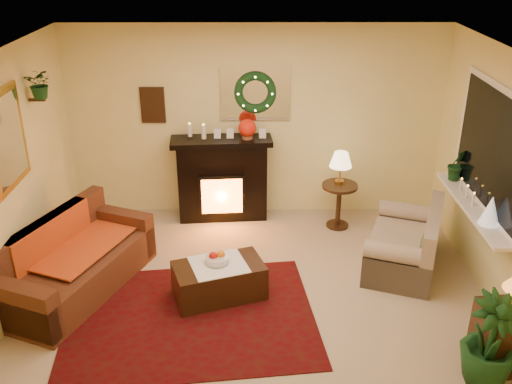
{
  "coord_description": "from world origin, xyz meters",
  "views": [
    {
      "loc": [
        -0.03,
        -5.07,
        3.64
      ],
      "look_at": [
        0.0,
        0.35,
        1.15
      ],
      "focal_mm": 40.0,
      "sensor_mm": 36.0,
      "label": 1
    }
  ],
  "objects_px": {
    "end_table_square": "(505,339)",
    "coffee_table": "(219,280)",
    "fireplace": "(222,180)",
    "sofa": "(76,256)",
    "side_table_round": "(339,204)",
    "loveseat": "(405,234)"
  },
  "relations": [
    {
      "from": "end_table_square",
      "to": "coffee_table",
      "type": "bearing_deg",
      "value": 158.27
    },
    {
      "from": "fireplace",
      "to": "sofa",
      "type": "bearing_deg",
      "value": -134.85
    },
    {
      "from": "fireplace",
      "to": "side_table_round",
      "type": "xyz_separation_m",
      "value": [
        1.56,
        -0.3,
        -0.23
      ]
    },
    {
      "from": "end_table_square",
      "to": "coffee_table",
      "type": "distance_m",
      "value": 2.86
    },
    {
      "from": "sofa",
      "to": "side_table_round",
      "type": "relative_size",
      "value": 3.09
    },
    {
      "from": "sofa",
      "to": "loveseat",
      "type": "relative_size",
      "value": 1.46
    },
    {
      "from": "loveseat",
      "to": "side_table_round",
      "type": "xyz_separation_m",
      "value": [
        -0.63,
        0.99,
        -0.1
      ]
    },
    {
      "from": "fireplace",
      "to": "loveseat",
      "type": "xyz_separation_m",
      "value": [
        2.18,
        -1.29,
        -0.13
      ]
    },
    {
      "from": "coffee_table",
      "to": "sofa",
      "type": "bearing_deg",
      "value": 155.62
    },
    {
      "from": "fireplace",
      "to": "end_table_square",
      "type": "distance_m",
      "value": 4.04
    },
    {
      "from": "sofa",
      "to": "coffee_table",
      "type": "distance_m",
      "value": 1.58
    },
    {
      "from": "loveseat",
      "to": "fireplace",
      "type": "bearing_deg",
      "value": 169.82
    },
    {
      "from": "fireplace",
      "to": "side_table_round",
      "type": "height_order",
      "value": "fireplace"
    },
    {
      "from": "sofa",
      "to": "end_table_square",
      "type": "bearing_deg",
      "value": 6.1
    },
    {
      "from": "fireplace",
      "to": "coffee_table",
      "type": "distance_m",
      "value": 1.95
    },
    {
      "from": "loveseat",
      "to": "coffee_table",
      "type": "distance_m",
      "value": 2.24
    },
    {
      "from": "loveseat",
      "to": "end_table_square",
      "type": "xyz_separation_m",
      "value": [
        0.52,
        -1.69,
        -0.15
      ]
    },
    {
      "from": "sofa",
      "to": "coffee_table",
      "type": "relative_size",
      "value": 1.99
    },
    {
      "from": "sofa",
      "to": "side_table_round",
      "type": "bearing_deg",
      "value": 47.74
    },
    {
      "from": "side_table_round",
      "to": "end_table_square",
      "type": "distance_m",
      "value": 2.92
    },
    {
      "from": "loveseat",
      "to": "end_table_square",
      "type": "distance_m",
      "value": 1.78
    },
    {
      "from": "fireplace",
      "to": "end_table_square",
      "type": "xyz_separation_m",
      "value": [
        2.71,
        -2.98,
        -0.28
      ]
    }
  ]
}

